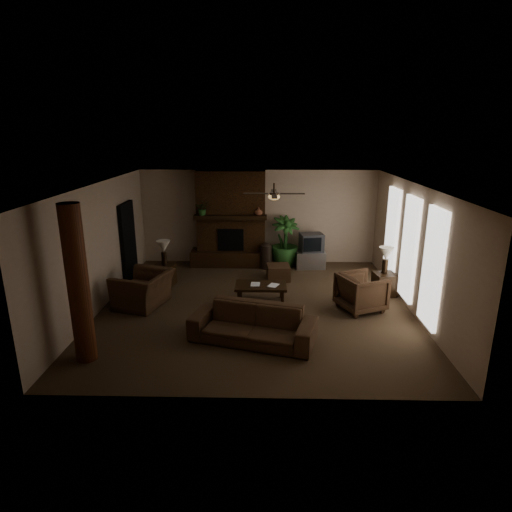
{
  "coord_description": "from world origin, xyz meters",
  "views": [
    {
      "loc": [
        0.22,
        -9.1,
        3.93
      ],
      "look_at": [
        0.0,
        0.4,
        1.1
      ],
      "focal_mm": 29.93,
      "sensor_mm": 36.0,
      "label": 1
    }
  ],
  "objects_px": {
    "sofa": "(253,318)",
    "floor_vase": "(266,254)",
    "log_column": "(78,285)",
    "coffee_table": "(261,287)",
    "side_table_left": "(164,275)",
    "lamp_left": "(164,248)",
    "lamp_right": "(386,255)",
    "ottoman": "(278,272)",
    "side_table_right": "(384,284)",
    "armchair_right": "(362,290)",
    "tv_stand": "(310,260)",
    "armchair_left": "(143,284)",
    "floor_plant": "(284,253)"
  },
  "relations": [
    {
      "from": "armchair_left",
      "to": "tv_stand",
      "type": "height_order",
      "value": "armchair_left"
    },
    {
      "from": "armchair_right",
      "to": "side_table_left",
      "type": "bearing_deg",
      "value": 49.53
    },
    {
      "from": "log_column",
      "to": "tv_stand",
      "type": "bearing_deg",
      "value": 49.9
    },
    {
      "from": "armchair_left",
      "to": "floor_vase",
      "type": "relative_size",
      "value": 1.58
    },
    {
      "from": "log_column",
      "to": "armchair_left",
      "type": "bearing_deg",
      "value": 81.48
    },
    {
      "from": "floor_vase",
      "to": "armchair_right",
      "type": "bearing_deg",
      "value": -54.11
    },
    {
      "from": "sofa",
      "to": "lamp_right",
      "type": "bearing_deg",
      "value": 54.52
    },
    {
      "from": "coffee_table",
      "to": "floor_plant",
      "type": "xyz_separation_m",
      "value": [
        0.67,
        2.78,
        0.05
      ]
    },
    {
      "from": "side_table_right",
      "to": "lamp_right",
      "type": "distance_m",
      "value": 0.73
    },
    {
      "from": "coffee_table",
      "to": "ottoman",
      "type": "height_order",
      "value": "coffee_table"
    },
    {
      "from": "coffee_table",
      "to": "side_table_left",
      "type": "xyz_separation_m",
      "value": [
        -2.54,
        1.08,
        -0.1
      ]
    },
    {
      "from": "sofa",
      "to": "side_table_left",
      "type": "distance_m",
      "value": 3.87
    },
    {
      "from": "armchair_left",
      "to": "side_table_right",
      "type": "relative_size",
      "value": 2.21
    },
    {
      "from": "log_column",
      "to": "tv_stand",
      "type": "xyz_separation_m",
      "value": [
        4.48,
        5.32,
        -1.15
      ]
    },
    {
      "from": "sofa",
      "to": "ottoman",
      "type": "distance_m",
      "value": 3.58
    },
    {
      "from": "floor_plant",
      "to": "lamp_left",
      "type": "height_order",
      "value": "lamp_left"
    },
    {
      "from": "ottoman",
      "to": "sofa",
      "type": "bearing_deg",
      "value": -99.45
    },
    {
      "from": "log_column",
      "to": "armchair_left",
      "type": "height_order",
      "value": "log_column"
    },
    {
      "from": "floor_vase",
      "to": "side_table_right",
      "type": "distance_m",
      "value": 3.56
    },
    {
      "from": "sofa",
      "to": "ottoman",
      "type": "relative_size",
      "value": 3.96
    },
    {
      "from": "sofa",
      "to": "side_table_left",
      "type": "relative_size",
      "value": 4.32
    },
    {
      "from": "armchair_right",
      "to": "lamp_right",
      "type": "xyz_separation_m",
      "value": [
        0.76,
        0.97,
        0.54
      ]
    },
    {
      "from": "armchair_left",
      "to": "lamp_left",
      "type": "xyz_separation_m",
      "value": [
        0.19,
        1.36,
        0.47
      ]
    },
    {
      "from": "log_column",
      "to": "coffee_table",
      "type": "relative_size",
      "value": 2.33
    },
    {
      "from": "side_table_left",
      "to": "lamp_left",
      "type": "xyz_separation_m",
      "value": [
        0.03,
        0.0,
        0.73
      ]
    },
    {
      "from": "sofa",
      "to": "floor_vase",
      "type": "distance_m",
      "value": 4.51
    },
    {
      "from": "ottoman",
      "to": "floor_vase",
      "type": "bearing_deg",
      "value": 108.92
    },
    {
      "from": "armchair_right",
      "to": "lamp_right",
      "type": "height_order",
      "value": "lamp_right"
    },
    {
      "from": "lamp_right",
      "to": "tv_stand",
      "type": "bearing_deg",
      "value": 127.97
    },
    {
      "from": "side_table_right",
      "to": "lamp_right",
      "type": "height_order",
      "value": "lamp_right"
    },
    {
      "from": "armchair_right",
      "to": "side_table_right",
      "type": "bearing_deg",
      "value": -63.16
    },
    {
      "from": "log_column",
      "to": "coffee_table",
      "type": "height_order",
      "value": "log_column"
    },
    {
      "from": "armchair_left",
      "to": "side_table_right",
      "type": "xyz_separation_m",
      "value": [
        5.74,
        0.79,
        -0.26
      ]
    },
    {
      "from": "ottoman",
      "to": "lamp_right",
      "type": "distance_m",
      "value": 2.87
    },
    {
      "from": "log_column",
      "to": "sofa",
      "type": "relative_size",
      "value": 1.18
    },
    {
      "from": "tv_stand",
      "to": "floor_vase",
      "type": "distance_m",
      "value": 1.31
    },
    {
      "from": "floor_plant",
      "to": "lamp_right",
      "type": "height_order",
      "value": "lamp_right"
    },
    {
      "from": "ottoman",
      "to": "side_table_left",
      "type": "relative_size",
      "value": 1.09
    },
    {
      "from": "armchair_right",
      "to": "tv_stand",
      "type": "bearing_deg",
      "value": -7.65
    },
    {
      "from": "sofa",
      "to": "armchair_right",
      "type": "distance_m",
      "value": 2.85
    },
    {
      "from": "armchair_left",
      "to": "coffee_table",
      "type": "distance_m",
      "value": 2.72
    },
    {
      "from": "armchair_left",
      "to": "coffee_table",
      "type": "xyz_separation_m",
      "value": [
        2.7,
        0.27,
        -0.16
      ]
    },
    {
      "from": "sofa",
      "to": "lamp_right",
      "type": "relative_size",
      "value": 3.65
    },
    {
      "from": "ottoman",
      "to": "armchair_right",
      "type": "bearing_deg",
      "value": -47.66
    },
    {
      "from": "tv_stand",
      "to": "log_column",
      "type": "bearing_deg",
      "value": -134.77
    },
    {
      "from": "coffee_table",
      "to": "tv_stand",
      "type": "xyz_separation_m",
      "value": [
        1.42,
        2.63,
        -0.12
      ]
    },
    {
      "from": "armchair_left",
      "to": "ottoman",
      "type": "xyz_separation_m",
      "value": [
        3.16,
        1.85,
        -0.33
      ]
    },
    {
      "from": "side_table_left",
      "to": "lamp_left",
      "type": "height_order",
      "value": "lamp_left"
    },
    {
      "from": "coffee_table",
      "to": "lamp_right",
      "type": "bearing_deg",
      "value": 10.63
    },
    {
      "from": "log_column",
      "to": "coffee_table",
      "type": "distance_m",
      "value": 4.21
    }
  ]
}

